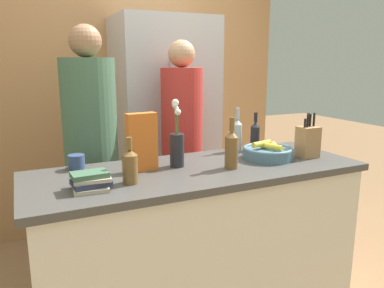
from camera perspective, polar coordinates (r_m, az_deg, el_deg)
kitchen_island at (r=2.29m, az=0.95°, el=-14.75°), size 1.89×0.69×0.92m
back_wall_wood at (r=3.51m, az=-10.35°, el=8.82°), size 3.09×0.12×2.60m
refrigerator at (r=3.29m, az=-4.14°, el=2.39°), size 0.82×0.63×1.87m
fruit_bowl at (r=2.35m, az=11.56°, el=-1.16°), size 0.31×0.31×0.11m
knife_block at (r=2.44m, az=17.22°, el=0.39°), size 0.12×0.10×0.28m
flower_vase at (r=2.11m, az=-2.32°, el=-0.12°), size 0.08×0.08×0.39m
cereal_box at (r=2.04m, az=-7.66°, el=0.26°), size 0.17×0.07×0.32m
coffee_mug at (r=2.18m, az=-17.18°, el=-2.62°), size 0.09×0.12×0.08m
book_stack at (r=1.81m, az=-15.17°, el=-5.48°), size 0.19×0.17×0.09m
bottle_oil at (r=2.56m, az=9.58°, el=1.32°), size 0.06×0.06×0.26m
bottle_vinegar at (r=1.85m, az=-9.43°, el=-3.24°), size 0.08×0.08×0.23m
bottle_wine at (r=2.51m, az=6.88°, el=1.49°), size 0.06×0.06×0.29m
bottle_water at (r=2.09m, az=6.04°, el=-0.69°), size 0.08×0.08×0.29m
person_at_sink at (r=2.52m, az=-15.11°, el=-0.12°), size 0.34×0.34×1.73m
person_in_blue at (r=2.77m, az=-1.54°, el=0.66°), size 0.30×0.30×1.66m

